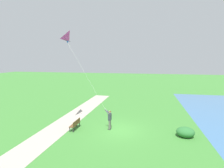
# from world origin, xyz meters

# --- Properties ---
(ground_plane) EXTENTS (120.00, 120.00, 0.00)m
(ground_plane) POSITION_xyz_m (0.00, 0.00, 0.00)
(ground_plane) COLOR #3D7F33
(walkway_path) EXTENTS (3.65, 32.07, 0.02)m
(walkway_path) POSITION_xyz_m (5.57, 2.00, 0.01)
(walkway_path) COLOR #ADA393
(walkway_path) RESTS_ON ground
(person_kite_flyer) EXTENTS (0.62, 0.52, 1.83)m
(person_kite_flyer) POSITION_xyz_m (0.82, -0.03, 1.05)
(person_kite_flyer) COLOR #232328
(person_kite_flyer) RESTS_ON ground
(flying_kite) EXTENTS (3.79, 1.88, 7.09)m
(flying_kite) POSITION_xyz_m (4.59, -0.54, 8.29)
(flying_kite) COLOR #E02D9E
(park_bench_near_walkway) EXTENTS (0.50, 1.52, 0.88)m
(park_bench_near_walkway) POSITION_xyz_m (3.84, 0.57, 0.51)
(park_bench_near_walkway) COLOR brown
(park_bench_near_walkway) RESTS_ON ground
(lakeside_shrub) EXTENTS (1.44, 1.21, 0.81)m
(lakeside_shrub) POSITION_xyz_m (-5.58, 0.34, 0.41)
(lakeside_shrub) COLOR #2D7033
(lakeside_shrub) RESTS_ON ground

